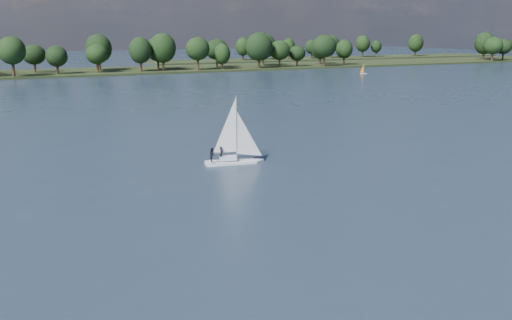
{
  "coord_description": "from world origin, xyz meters",
  "views": [
    {
      "loc": [
        -28.2,
        -13.58,
        16.0
      ],
      "look_at": [
        -1.84,
        39.26,
        2.5
      ],
      "focal_mm": 40.0,
      "sensor_mm": 36.0,
      "label": 1
    }
  ],
  "objects": [
    {
      "name": "ground",
      "position": [
        0.0,
        100.0,
        0.0
      ],
      "size": [
        700.0,
        700.0,
        0.0
      ],
      "primitive_type": "plane",
      "color": "#233342",
      "rests_on": "ground"
    },
    {
      "name": "far_shore",
      "position": [
        0.0,
        212.0,
        0.0
      ],
      "size": [
        660.0,
        40.0,
        1.5
      ],
      "primitive_type": "cube",
      "color": "black",
      "rests_on": "ground"
    },
    {
      "name": "sailboat",
      "position": [
        -0.6,
        48.52,
        2.44
      ],
      "size": [
        6.86,
        3.0,
        8.74
      ],
      "rotation": [
        0.0,
        0.0,
        -0.18
      ],
      "color": "white",
      "rests_on": "ground"
    },
    {
      "name": "dinghy_orange",
      "position": [
        103.9,
        160.96,
        0.95
      ],
      "size": [
        2.7,
        1.93,
        4.02
      ],
      "rotation": [
        0.0,
        0.0,
        -0.42
      ],
      "color": "silver",
      "rests_on": "ground"
    },
    {
      "name": "far_shore_back",
      "position": [
        160.0,
        260.0,
        0.0
      ],
      "size": [
        220.0,
        30.0,
        1.4
      ],
      "primitive_type": "cube",
      "color": "black",
      "rests_on": "ground"
    },
    {
      "name": "treeline",
      "position": [
        -16.33,
        208.28,
        8.05
      ],
      "size": [
        562.4,
        74.39,
        17.14
      ],
      "color": "black",
      "rests_on": "ground"
    }
  ]
}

